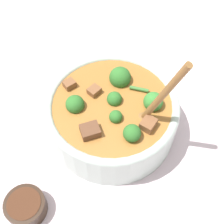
{
  "coord_description": "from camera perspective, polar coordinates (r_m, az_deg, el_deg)",
  "views": [
    {
      "loc": [
        -0.18,
        0.3,
        0.56
      ],
      "look_at": [
        0.0,
        0.0,
        0.06
      ],
      "focal_mm": 50.0,
      "sensor_mm": 36.0,
      "label": 1
    }
  ],
  "objects": [
    {
      "name": "condiment_bowl",
      "position": [
        0.59,
        -15.51,
        -16.25
      ],
      "size": [
        0.07,
        0.07,
        0.04
      ],
      "color": "black",
      "rests_on": "ground_plane"
    },
    {
      "name": "ground_plane",
      "position": [
        0.66,
        -0.0,
        -2.87
      ],
      "size": [
        4.0,
        4.0,
        0.0
      ],
      "primitive_type": "plane",
      "color": "silver"
    },
    {
      "name": "stew_bowl",
      "position": [
        0.62,
        0.05,
        -0.27
      ],
      "size": [
        0.26,
        0.26,
        0.25
      ],
      "color": "#B2C6BC",
      "rests_on": "ground_plane"
    }
  ]
}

